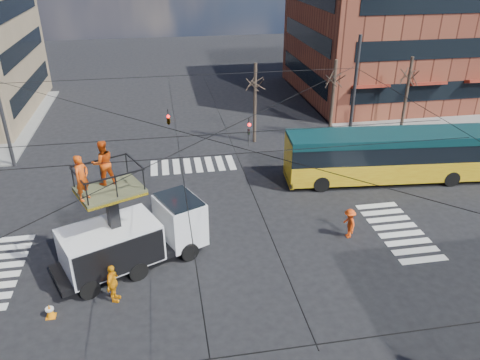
% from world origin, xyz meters
% --- Properties ---
extents(ground, '(120.00, 120.00, 0.00)m').
position_xyz_m(ground, '(0.00, 0.00, 0.00)').
color(ground, black).
rests_on(ground, ground).
extents(sidewalk_ne, '(18.00, 18.00, 0.12)m').
position_xyz_m(sidewalk_ne, '(21.00, 21.00, 0.06)').
color(sidewalk_ne, slate).
rests_on(sidewalk_ne, ground).
extents(crosswalks, '(22.40, 22.40, 0.02)m').
position_xyz_m(crosswalks, '(0.00, 0.00, 0.01)').
color(crosswalks, silver).
rests_on(crosswalks, ground).
extents(building_ne, '(20.06, 16.06, 14.00)m').
position_xyz_m(building_ne, '(21.98, 23.98, 7.00)').
color(building_ne, brown).
rests_on(building_ne, ground).
extents(overhead_network, '(24.24, 24.24, 8.00)m').
position_xyz_m(overhead_network, '(-0.07, 0.40, 4.29)').
color(overhead_network, '#2D2D30').
rests_on(overhead_network, ground).
extents(tree_a, '(2.00, 2.00, 6.00)m').
position_xyz_m(tree_a, '(5.00, 13.50, 4.63)').
color(tree_a, '#382B21').
rests_on(tree_a, ground).
extents(tree_b, '(2.00, 2.00, 6.00)m').
position_xyz_m(tree_b, '(11.00, 13.50, 4.63)').
color(tree_b, '#382B21').
rests_on(tree_b, ground).
extents(tree_c, '(2.00, 2.00, 6.00)m').
position_xyz_m(tree_c, '(17.00, 13.50, 4.63)').
color(tree_c, '#382B21').
rests_on(tree_c, ground).
extents(utility_truck, '(7.33, 4.96, 6.23)m').
position_xyz_m(utility_truck, '(-3.55, -0.49, 2.05)').
color(utility_truck, black).
rests_on(utility_truck, ground).
extents(city_bus, '(12.90, 3.69, 3.20)m').
position_xyz_m(city_bus, '(11.91, 5.70, 1.73)').
color(city_bus, '#C38A12').
rests_on(city_bus, ground).
extents(traffic_cone, '(0.36, 0.36, 0.62)m').
position_xyz_m(traffic_cone, '(-6.89, -3.56, 0.31)').
color(traffic_cone, orange).
rests_on(traffic_cone, ground).
extents(worker_ground, '(0.70, 1.12, 1.78)m').
position_xyz_m(worker_ground, '(-4.38, -3.00, 0.89)').
color(worker_ground, '#FFA310').
rests_on(worker_ground, ground).
extents(flagger, '(0.62, 1.05, 1.61)m').
position_xyz_m(flagger, '(7.16, -0.10, 0.80)').
color(flagger, '#F5470F').
rests_on(flagger, ground).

